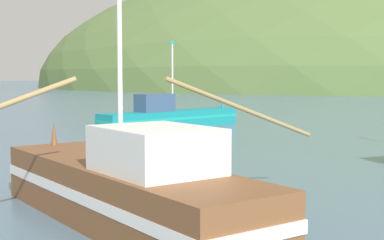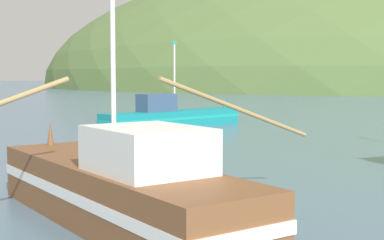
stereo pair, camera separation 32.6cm
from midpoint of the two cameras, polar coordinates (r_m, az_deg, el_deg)
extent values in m
ellipsoid|color=#516B38|center=(176.82, 17.99, 3.24)|extent=(201.58, 161.26, 72.59)
cube|color=#147F84|center=(38.70, -2.36, 0.13)|extent=(7.88, 10.13, 1.12)
cube|color=teal|center=(38.69, -2.36, 0.21)|extent=(7.96, 10.23, 0.20)
cone|color=#147F84|center=(42.15, 2.85, 1.73)|extent=(0.28, 0.28, 0.70)
cube|color=#334C6B|center=(37.69, -4.01, 1.74)|extent=(2.53, 2.83, 1.17)
cylinder|color=silver|center=(38.66, -2.23, 4.29)|extent=(0.12, 0.12, 4.49)
cube|color=teal|center=(38.72, -2.24, 7.79)|extent=(0.23, 0.31, 0.20)
cube|color=brown|center=(13.79, -7.54, -7.39)|extent=(8.54, 8.22, 1.47)
cube|color=white|center=(13.78, -7.54, -7.09)|extent=(8.63, 8.30, 0.26)
cone|color=brown|center=(17.55, -14.24, -1.33)|extent=(0.28, 0.28, 0.70)
cube|color=silver|center=(12.32, -4.42, -3.00)|extent=(3.33, 3.31, 0.99)
cylinder|color=silver|center=(13.64, -7.99, 8.04)|extent=(0.12, 0.12, 5.90)
cylinder|color=#997F4C|center=(15.63, 4.68, 1.08)|extent=(3.62, 3.85, 1.84)
camera|label=1|loc=(0.16, -90.34, -0.03)|focal=53.01mm
camera|label=2|loc=(0.16, 89.66, 0.03)|focal=53.01mm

